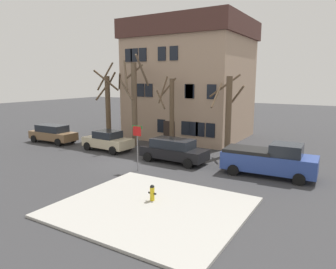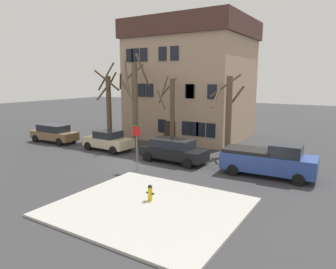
% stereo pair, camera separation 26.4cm
% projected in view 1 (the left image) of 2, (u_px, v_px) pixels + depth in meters
% --- Properties ---
extents(ground_plane, '(120.00, 120.00, 0.00)m').
position_uv_depth(ground_plane, '(126.00, 164.00, 21.65)').
color(ground_plane, '#38383A').
extents(sidewalk_slab, '(8.18, 7.22, 0.12)m').
position_uv_depth(sidewalk_slab, '(152.00, 207.00, 14.19)').
color(sidewalk_slab, '#B7B5AD').
rests_on(sidewalk_slab, ground_plane).
extents(building_main, '(11.22, 9.48, 11.37)m').
position_uv_depth(building_main, '(190.00, 80.00, 31.10)').
color(building_main, tan).
rests_on(building_main, ground_plane).
extents(tree_bare_near, '(2.83, 3.23, 7.37)m').
position_uv_depth(tree_bare_near, '(108.00, 104.00, 28.72)').
color(tree_bare_near, brown).
rests_on(tree_bare_near, ground_plane).
extents(tree_bare_mid, '(2.07, 2.19, 7.85)m').
position_uv_depth(tree_bare_mid, '(134.00, 101.00, 27.02)').
color(tree_bare_mid, brown).
rests_on(tree_bare_mid, ground_plane).
extents(tree_bare_far, '(1.65, 2.42, 6.06)m').
position_uv_depth(tree_bare_far, '(171.00, 112.00, 25.51)').
color(tree_bare_far, brown).
rests_on(tree_bare_far, ground_plane).
extents(tree_bare_end, '(2.85, 2.81, 6.23)m').
position_uv_depth(tree_bare_end, '(228.00, 113.00, 23.37)').
color(tree_bare_end, brown).
rests_on(tree_bare_end, ground_plane).
extents(car_brown_wagon, '(4.77, 2.04, 1.65)m').
position_uv_depth(car_brown_wagon, '(53.00, 133.00, 28.67)').
color(car_brown_wagon, brown).
rests_on(car_brown_wagon, ground_plane).
extents(car_beige_sedan, '(4.29, 2.23, 1.64)m').
position_uv_depth(car_beige_sedan, '(108.00, 141.00, 25.54)').
color(car_beige_sedan, '#C6B793').
rests_on(car_beige_sedan, ground_plane).
extents(car_black_wagon, '(4.83, 2.14, 1.66)m').
position_uv_depth(car_black_wagon, '(174.00, 150.00, 21.96)').
color(car_black_wagon, black).
rests_on(car_black_wagon, ground_plane).
extents(pickup_truck_blue, '(5.59, 2.42, 2.07)m').
position_uv_depth(pickup_truck_blue, '(269.00, 160.00, 18.80)').
color(pickup_truck_blue, '#2D4799').
rests_on(pickup_truck_blue, ground_plane).
extents(fire_hydrant, '(0.42, 0.22, 0.78)m').
position_uv_depth(fire_hydrant, '(152.00, 192.00, 14.72)').
color(fire_hydrant, gold).
rests_on(fire_hydrant, sidewalk_slab).
extents(street_sign_pole, '(0.76, 0.07, 2.94)m').
position_uv_depth(street_sign_pole, '(137.00, 140.00, 19.62)').
color(street_sign_pole, slate).
rests_on(street_sign_pole, ground_plane).
extents(bicycle_leaning, '(1.66, 0.65, 1.03)m').
position_uv_depth(bicycle_leaning, '(111.00, 141.00, 27.50)').
color(bicycle_leaning, black).
rests_on(bicycle_leaning, ground_plane).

